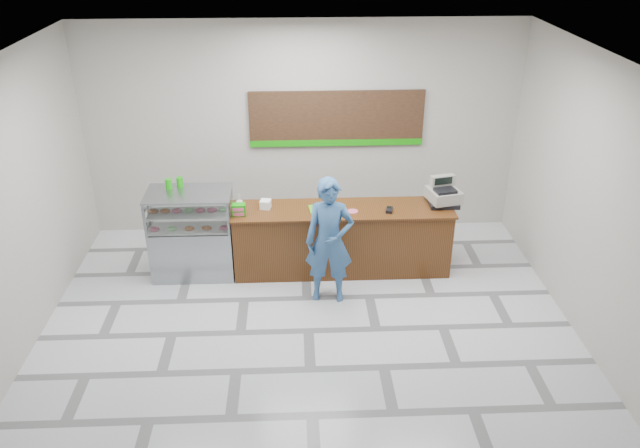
{
  "coord_description": "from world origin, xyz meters",
  "views": [
    {
      "loc": [
        -0.15,
        -6.65,
        5.0
      ],
      "look_at": [
        0.19,
        0.9,
        1.12
      ],
      "focal_mm": 35.0,
      "sensor_mm": 36.0,
      "label": 1
    }
  ],
  "objects_px": {
    "sales_counter": "(342,239)",
    "display_case": "(192,233)",
    "serving_tray": "(323,209)",
    "cash_register": "(443,194)",
    "customer": "(329,241)"
  },
  "relations": [
    {
      "from": "customer",
      "to": "display_case",
      "type": "bearing_deg",
      "value": 163.95
    },
    {
      "from": "sales_counter",
      "to": "cash_register",
      "type": "bearing_deg",
      "value": 3.77
    },
    {
      "from": "customer",
      "to": "sales_counter",
      "type": "bearing_deg",
      "value": 77.79
    },
    {
      "from": "sales_counter",
      "to": "display_case",
      "type": "relative_size",
      "value": 2.45
    },
    {
      "from": "sales_counter",
      "to": "cash_register",
      "type": "height_order",
      "value": "cash_register"
    },
    {
      "from": "cash_register",
      "to": "serving_tray",
      "type": "xyz_separation_m",
      "value": [
        -1.79,
        -0.12,
        -0.14
      ]
    },
    {
      "from": "cash_register",
      "to": "serving_tray",
      "type": "height_order",
      "value": "cash_register"
    },
    {
      "from": "sales_counter",
      "to": "display_case",
      "type": "distance_m",
      "value": 2.23
    },
    {
      "from": "display_case",
      "to": "cash_register",
      "type": "height_order",
      "value": "cash_register"
    },
    {
      "from": "display_case",
      "to": "sales_counter",
      "type": "bearing_deg",
      "value": 0.0
    },
    {
      "from": "serving_tray",
      "to": "customer",
      "type": "height_order",
      "value": "customer"
    },
    {
      "from": "display_case",
      "to": "cash_register",
      "type": "bearing_deg",
      "value": 1.52
    },
    {
      "from": "cash_register",
      "to": "customer",
      "type": "bearing_deg",
      "value": -166.49
    },
    {
      "from": "sales_counter",
      "to": "serving_tray",
      "type": "height_order",
      "value": "serving_tray"
    },
    {
      "from": "display_case",
      "to": "serving_tray",
      "type": "relative_size",
      "value": 3.14
    }
  ]
}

